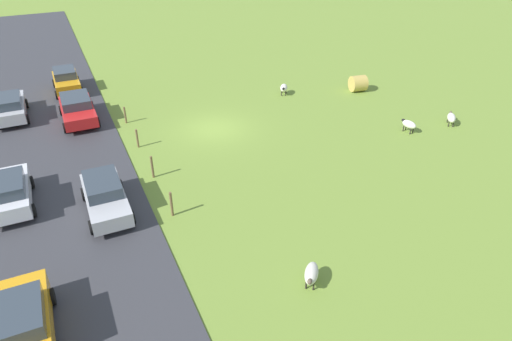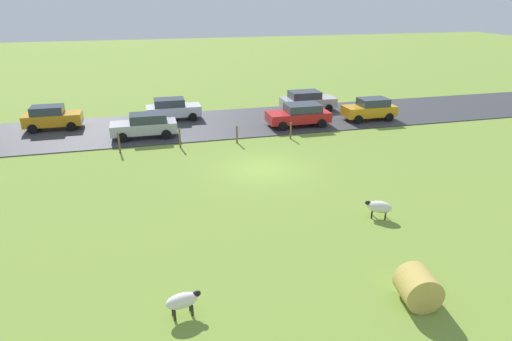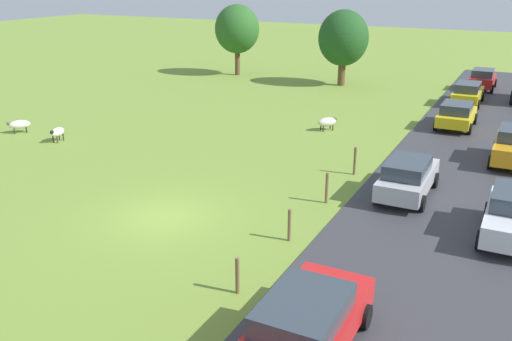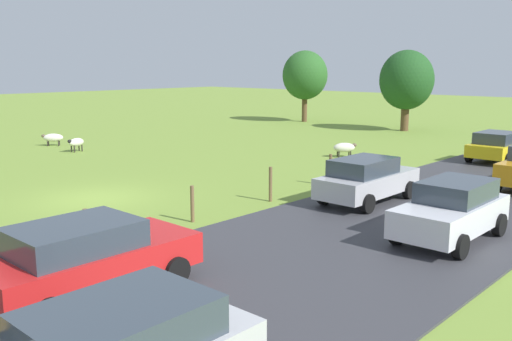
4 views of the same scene
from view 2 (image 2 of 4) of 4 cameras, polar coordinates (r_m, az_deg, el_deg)
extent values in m
plane|color=olive|center=(24.39, 0.90, 0.14)|extent=(160.00, 160.00, 0.00)
cube|color=#38383D|center=(33.39, -3.58, 6.18)|extent=(8.00, 80.00, 0.06)
ellipsoid|color=silver|center=(13.84, -9.60, -16.32)|extent=(0.64, 1.05, 0.46)
ellipsoid|color=black|center=(13.87, -7.71, -15.55)|extent=(0.22, 0.29, 0.20)
cylinder|color=#2D2823|center=(14.21, -8.57, -16.92)|extent=(0.07, 0.07, 0.37)
cylinder|color=#2D2823|center=(14.01, -8.24, -17.53)|extent=(0.07, 0.07, 0.37)
cylinder|color=#2D2823|center=(14.11, -10.75, -17.41)|extent=(0.07, 0.07, 0.37)
cylinder|color=#2D2823|center=(13.92, -10.46, -18.03)|extent=(0.07, 0.07, 0.37)
ellipsoid|color=silver|center=(19.73, 15.72, -4.58)|extent=(1.00, 1.16, 0.52)
ellipsoid|color=black|center=(19.69, 14.33, -4.10)|extent=(0.29, 0.32, 0.20)
cylinder|color=#2D2823|center=(19.76, 14.77, -5.58)|extent=(0.07, 0.07, 0.32)
cylinder|color=#2D2823|center=(20.02, 14.83, -5.22)|extent=(0.07, 0.07, 0.32)
cylinder|color=#2D2823|center=(19.75, 16.42, -5.78)|extent=(0.07, 0.07, 0.32)
cylinder|color=#2D2823|center=(20.01, 16.46, -5.41)|extent=(0.07, 0.07, 0.32)
cylinder|color=tan|center=(14.95, 20.25, -14.02)|extent=(1.29, 1.36, 1.19)
cylinder|color=brown|center=(29.62, 4.52, 5.18)|extent=(0.12, 0.12, 1.12)
cylinder|color=brown|center=(28.66, -2.49, 4.69)|extent=(0.12, 0.12, 1.15)
cylinder|color=brown|center=(28.15, -9.85, 4.17)|extent=(0.12, 0.12, 1.26)
cylinder|color=brown|center=(28.12, -17.34, 3.50)|extent=(0.12, 0.12, 1.29)
cube|color=red|center=(32.54, 5.47, 6.99)|extent=(1.98, 4.53, 0.70)
cube|color=#333D47|center=(32.50, 6.08, 8.09)|extent=(1.74, 2.49, 0.56)
cylinder|color=black|center=(31.27, 3.51, 5.76)|extent=(0.22, 0.64, 0.64)
cylinder|color=black|center=(33.08, 2.45, 6.69)|extent=(0.22, 0.64, 0.64)
cylinder|color=black|center=(32.27, 8.51, 6.07)|extent=(0.22, 0.64, 0.64)
cylinder|color=black|center=(34.04, 7.23, 6.97)|extent=(0.22, 0.64, 0.64)
cube|color=#B7B7BC|center=(30.63, -14.35, 5.46)|extent=(1.73, 4.33, 0.70)
cube|color=#333D47|center=(30.47, -13.85, 6.65)|extent=(1.53, 2.38, 0.56)
cylinder|color=black|center=(29.94, -16.94, 4.10)|extent=(0.22, 0.64, 0.64)
cylinder|color=black|center=(31.60, -16.87, 5.02)|extent=(0.22, 0.64, 0.64)
cylinder|color=black|center=(29.92, -11.56, 4.61)|extent=(0.22, 0.64, 0.64)
cylinder|color=black|center=(31.59, -11.77, 5.51)|extent=(0.22, 0.64, 0.64)
cube|color=orange|center=(34.68, -24.82, 6.08)|extent=(1.70, 3.88, 0.80)
cube|color=#333D47|center=(34.58, -25.47, 7.10)|extent=(1.50, 2.14, 0.56)
cylinder|color=black|center=(35.39, -22.51, 6.04)|extent=(0.22, 0.64, 0.64)
cylinder|color=black|center=(33.76, -22.83, 5.29)|extent=(0.22, 0.64, 0.64)
cylinder|color=black|center=(35.84, -26.50, 5.59)|extent=(0.22, 0.64, 0.64)
cylinder|color=black|center=(34.23, -27.00, 4.82)|extent=(0.22, 0.64, 0.64)
cube|color=silver|center=(34.60, -10.62, 7.65)|extent=(1.74, 4.08, 0.75)
cube|color=#333D47|center=(34.43, -11.21, 8.66)|extent=(1.53, 2.24, 0.56)
cylinder|color=black|center=(35.64, -8.56, 7.57)|extent=(0.22, 0.64, 0.64)
cylinder|color=black|center=(33.96, -8.21, 6.88)|extent=(0.22, 0.64, 0.64)
cylinder|color=black|center=(35.48, -12.84, 7.21)|extent=(0.22, 0.64, 0.64)
cylinder|color=black|center=(33.79, -12.70, 6.49)|extent=(0.22, 0.64, 0.64)
cube|color=orange|center=(35.06, 14.44, 7.53)|extent=(1.71, 3.96, 0.76)
cube|color=#333D47|center=(35.05, 14.97, 8.59)|extent=(1.51, 2.18, 0.56)
cylinder|color=black|center=(33.82, 13.14, 6.47)|extent=(0.22, 0.64, 0.64)
cylinder|color=black|center=(35.29, 11.87, 7.21)|extent=(0.22, 0.64, 0.64)
cylinder|color=black|center=(35.07, 16.90, 6.64)|extent=(0.22, 0.64, 0.64)
cylinder|color=black|center=(36.49, 15.54, 7.35)|extent=(0.22, 0.64, 0.64)
cube|color=#B7B7BC|center=(37.05, 6.77, 8.80)|extent=(1.94, 4.43, 0.74)
cube|color=#333D47|center=(36.79, 6.32, 9.76)|extent=(1.71, 2.44, 0.56)
cylinder|color=black|center=(38.54, 8.24, 8.67)|extent=(0.22, 0.64, 0.64)
cylinder|color=black|center=(36.81, 9.40, 7.98)|extent=(0.22, 0.64, 0.64)
cylinder|color=black|center=(37.54, 4.13, 8.48)|extent=(0.22, 0.64, 0.64)
cylinder|color=black|center=(35.76, 5.13, 7.78)|extent=(0.22, 0.64, 0.64)
camera|label=1|loc=(35.84, -50.15, 20.76)|focal=31.73mm
camera|label=3|loc=(39.68, 19.19, 20.19)|focal=38.79mm
camera|label=4|loc=(43.29, 8.61, 16.01)|focal=39.34mm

